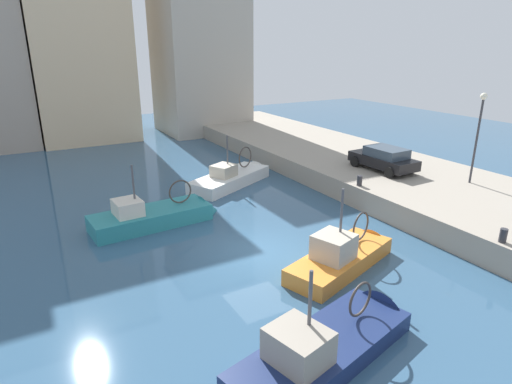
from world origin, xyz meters
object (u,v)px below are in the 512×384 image
at_px(mooring_bollard_mid, 503,235).
at_px(fishing_boat_navy, 332,349).
at_px(mooring_bollard_north, 360,181).
at_px(parked_car_black, 384,158).
at_px(fishing_boat_orange, 345,261).
at_px(fishing_boat_teal, 159,222).
at_px(quay_streetlamp, 479,123).
at_px(fishing_boat_white, 234,182).

bearing_deg(mooring_bollard_mid, fishing_boat_navy, -175.78).
distance_m(mooring_bollard_mid, mooring_bollard_north, 8.00).
bearing_deg(fishing_boat_navy, parked_car_black, 40.40).
xyz_separation_m(fishing_boat_orange, fishing_boat_navy, (-3.77, -3.88, -0.03)).
bearing_deg(mooring_bollard_north, fishing_boat_teal, 163.47).
height_order(fishing_boat_navy, quay_streetlamp, quay_streetlamp).
bearing_deg(fishing_boat_teal, mooring_bollard_mid, -47.25).
bearing_deg(mooring_bollard_mid, fishing_boat_teal, 132.75).
xyz_separation_m(fishing_boat_navy, parked_car_black, (12.03, 10.24, 1.79)).
bearing_deg(parked_car_black, fishing_boat_teal, 173.97).
relative_size(fishing_boat_orange, mooring_bollard_north, 11.35).
xyz_separation_m(fishing_boat_white, mooring_bollard_mid, (4.06, -14.96, 1.38)).
bearing_deg(mooring_bollard_north, quay_streetlamp, -24.34).
height_order(parked_car_black, quay_streetlamp, quay_streetlamp).
bearing_deg(fishing_boat_navy, quay_streetlamp, 22.96).
height_order(parked_car_black, mooring_bollard_mid, parked_car_black).
xyz_separation_m(fishing_boat_teal, fishing_boat_navy, (1.47, -11.67, 0.03)).
xyz_separation_m(fishing_boat_navy, mooring_bollard_mid, (8.72, 0.64, 1.35)).
distance_m(fishing_boat_teal, mooring_bollard_mid, 15.07).
relative_size(fishing_boat_white, parked_car_black, 1.65).
bearing_deg(fishing_boat_teal, fishing_boat_white, 32.69).
bearing_deg(quay_streetlamp, parked_car_black, 119.39).
distance_m(fishing_boat_white, fishing_boat_navy, 16.28).
xyz_separation_m(fishing_boat_orange, mooring_bollard_mid, (4.95, -3.24, 1.32)).
bearing_deg(mooring_bollard_north, mooring_bollard_mid, -90.00).
bearing_deg(fishing_boat_orange, fishing_boat_navy, -134.12).
height_order(parked_car_black, mooring_bollard_north, parked_car_black).
bearing_deg(mooring_bollard_north, fishing_boat_white, 120.28).
distance_m(fishing_boat_orange, fishing_boat_teal, 9.38).
xyz_separation_m(fishing_boat_white, quay_streetlamp, (9.71, -9.51, 4.36)).
relative_size(fishing_boat_navy, quay_streetlamp, 1.46).
relative_size(fishing_boat_white, fishing_boat_navy, 0.98).
bearing_deg(fishing_boat_navy, mooring_bollard_mid, 4.22).
xyz_separation_m(fishing_boat_orange, mooring_bollard_north, (4.95, 4.76, 1.32)).
distance_m(fishing_boat_orange, mooring_bollard_mid, 6.06).
xyz_separation_m(fishing_boat_teal, fishing_boat_white, (6.13, 3.93, -0.00)).
relative_size(parked_car_black, quay_streetlamp, 0.86).
distance_m(parked_car_black, mooring_bollard_mid, 10.16).
height_order(fishing_boat_orange, parked_car_black, fishing_boat_orange).
relative_size(fishing_boat_navy, mooring_bollard_north, 12.81).
bearing_deg(fishing_boat_white, quay_streetlamp, -44.41).
distance_m(mooring_bollard_mid, quay_streetlamp, 8.39).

